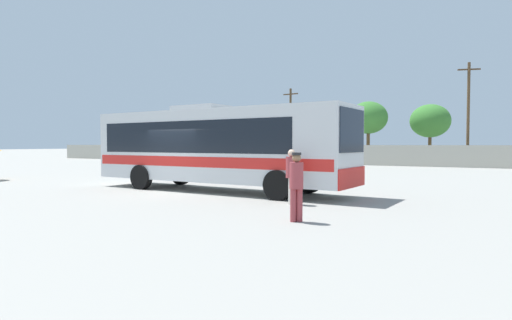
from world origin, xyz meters
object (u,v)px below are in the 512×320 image
object	(u,v)px
passenger_waiting_on_apron	(296,182)
parked_car_leftmost_dark_blue	(189,156)
utility_pole_near	(291,124)
utility_pole_far	(468,112)
roadside_tree_left	(274,128)
roadside_tree_midleft	(368,118)
parked_car_second_silver	(240,156)
roadside_tree_midright	(430,121)
attendant_by_bus_door	(291,173)
coach_bus_silver_red	(215,145)

from	to	relation	value
passenger_waiting_on_apron	parked_car_leftmost_dark_blue	xyz separation A→B (m)	(-22.80, 25.08, -0.22)
passenger_waiting_on_apron	parked_car_leftmost_dark_blue	bearing A→B (deg)	132.27
utility_pole_near	utility_pole_far	world-z (taller)	utility_pole_far
parked_car_leftmost_dark_blue	roadside_tree_left	size ratio (longest dim) A/B	0.87
parked_car_leftmost_dark_blue	roadside_tree_midleft	size ratio (longest dim) A/B	0.74
passenger_waiting_on_apron	parked_car_second_silver	world-z (taller)	passenger_waiting_on_apron
parked_car_leftmost_dark_blue	utility_pole_near	world-z (taller)	utility_pole_near
utility_pole_far	parked_car_leftmost_dark_blue	bearing A→B (deg)	-167.02
utility_pole_near	passenger_waiting_on_apron	bearing A→B (deg)	-65.52
parked_car_second_silver	roadside_tree_left	bearing A→B (deg)	92.45
roadside_tree_midright	utility_pole_near	bearing A→B (deg)	-170.79
attendant_by_bus_door	utility_pole_near	world-z (taller)	utility_pole_near
passenger_waiting_on_apron	utility_pole_near	size ratio (longest dim) A/B	0.21
utility_pole_far	parked_car_second_silver	bearing A→B (deg)	-164.39
utility_pole_near	roadside_tree_left	size ratio (longest dim) A/B	1.53
parked_car_leftmost_dark_blue	roadside_tree_left	distance (m)	10.39
attendant_by_bus_door	passenger_waiting_on_apron	xyz separation A→B (m)	(1.34, -2.70, -0.01)
parked_car_leftmost_dark_blue	parked_car_second_silver	distance (m)	5.89
parked_car_second_silver	utility_pole_far	xyz separation A→B (m)	(19.41, 5.42, 3.86)
attendant_by_bus_door	passenger_waiting_on_apron	bearing A→B (deg)	-63.56
roadside_tree_midright	utility_pole_far	bearing A→B (deg)	-49.67
passenger_waiting_on_apron	roadside_tree_midleft	world-z (taller)	roadside_tree_midleft
passenger_waiting_on_apron	roadside_tree_midright	distance (m)	35.19
roadside_tree_midleft	roadside_tree_midright	bearing A→B (deg)	30.46
roadside_tree_left	roadside_tree_midleft	size ratio (longest dim) A/B	0.86
roadside_tree_left	coach_bus_silver_red	bearing A→B (deg)	-67.95
utility_pole_far	utility_pole_near	bearing A→B (deg)	173.92
roadside_tree_left	passenger_waiting_on_apron	bearing A→B (deg)	-62.62
parked_car_leftmost_dark_blue	parked_car_second_silver	world-z (taller)	parked_car_second_silver
utility_pole_far	roadside_tree_midleft	distance (m)	8.80
utility_pole_near	utility_pole_far	size ratio (longest dim) A/B	0.90
attendant_by_bus_door	parked_car_second_silver	bearing A→B (deg)	124.36
coach_bus_silver_red	parked_car_second_silver	distance (m)	23.57
parked_car_leftmost_dark_blue	roadside_tree_midright	distance (m)	24.20
attendant_by_bus_door	roadside_tree_left	size ratio (longest dim) A/B	0.34
passenger_waiting_on_apron	utility_pole_near	distance (m)	36.15
passenger_waiting_on_apron	roadside_tree_midright	size ratio (longest dim) A/B	0.29
passenger_waiting_on_apron	coach_bus_silver_red	bearing A→B (deg)	139.91
coach_bus_silver_red	roadside_tree_midleft	bearing A→B (deg)	91.17
utility_pole_far	attendant_by_bus_door	bearing A→B (deg)	-97.73
utility_pole_far	roadside_tree_midleft	size ratio (longest dim) A/B	1.46
parked_car_second_silver	utility_pole_far	world-z (taller)	utility_pole_far
coach_bus_silver_red	passenger_waiting_on_apron	world-z (taller)	coach_bus_silver_red
utility_pole_near	utility_pole_far	distance (m)	17.52
roadside_tree_left	roadside_tree_midright	distance (m)	16.35
parked_car_leftmost_dark_blue	roadside_tree_midright	world-z (taller)	roadside_tree_midright
coach_bus_silver_red	roadside_tree_left	size ratio (longest dim) A/B	2.21
utility_pole_near	utility_pole_far	bearing A→B (deg)	-6.08
passenger_waiting_on_apron	utility_pole_far	bearing A→B (deg)	85.39
attendant_by_bus_door	roadside_tree_midleft	xyz separation A→B (m)	(-4.91, 29.24, 3.50)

